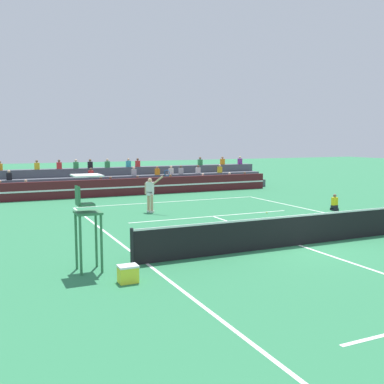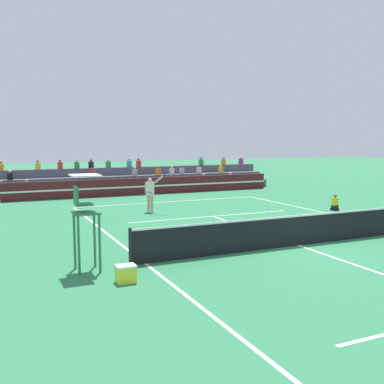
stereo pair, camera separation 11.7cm
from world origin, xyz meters
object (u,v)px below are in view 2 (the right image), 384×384
(equipment_cooler, at_px, (126,274))
(tennis_ball, at_px, (267,213))
(umpire_chair, at_px, (85,209))
(ball_kid_courtside, at_px, (335,204))
(tennis_player, at_px, (151,193))

(equipment_cooler, bearing_deg, tennis_ball, 38.93)
(umpire_chair, height_order, ball_kid_courtside, umpire_chair)
(equipment_cooler, bearing_deg, tennis_player, 67.46)
(umpire_chair, bearing_deg, equipment_cooler, -63.43)
(tennis_ball, xyz_separation_m, equipment_cooler, (-9.32, -7.53, 0.19))
(tennis_player, bearing_deg, ball_kid_courtside, -21.05)
(tennis_player, xyz_separation_m, equipment_cooler, (-4.24, -10.23, -0.75))
(umpire_chair, xyz_separation_m, tennis_player, (4.96, 8.79, -0.74))
(tennis_player, relative_size, equipment_cooler, 4.40)
(tennis_ball, height_order, equipment_cooler, equipment_cooler)
(umpire_chair, height_order, tennis_ball, umpire_chair)
(tennis_player, xyz_separation_m, tennis_ball, (5.08, -2.69, -0.94))
(umpire_chair, relative_size, ball_kid_courtside, 3.16)
(tennis_ball, bearing_deg, umpire_chair, -148.74)
(ball_kid_courtside, xyz_separation_m, tennis_ball, (-3.67, 0.67, -0.30))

